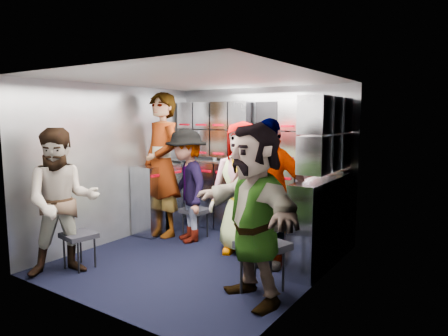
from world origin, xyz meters
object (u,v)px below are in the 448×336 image
Objects in this scene: attendant_arc_a at (62,202)px; jump_seat_near_left at (79,237)px; jump_seat_mid_right at (275,227)px; attendant_arc_b at (187,185)px; attendant_arc_d at (268,193)px; attendant_arc_e at (254,213)px; jump_seat_center at (249,218)px; attendant_standing at (162,165)px; jump_seat_near_right at (263,248)px; attendant_arc_c at (242,188)px; jump_seat_mid_left at (195,212)px.

jump_seat_near_left is at bearing 35.14° from attendant_arc_a.
attendant_arc_b reaches higher than jump_seat_mid_right.
attendant_arc_d is (1.69, 1.26, 0.48)m from jump_seat_near_left.
attendant_arc_d is 1.02× the size of attendant_arc_e.
jump_seat_near_left is 1.54m from attendant_arc_b.
jump_seat_center is 1.47m from attendant_standing.
jump_seat_near_left is 0.24× the size of attendant_arc_d.
attendant_standing is at bearing 156.74° from jump_seat_near_right.
attendant_arc_c is 0.98× the size of attendant_arc_d.
attendant_standing is at bearing 178.66° from jump_seat_mid_right.
attendant_arc_c reaches higher than jump_seat_near_right.
attendant_arc_b is (-1.32, -0.00, 0.36)m from jump_seat_mid_right.
attendant_arc_d reaches higher than attendant_arc_e.
attendant_arc_d is (1.79, -0.22, -0.17)m from attendant_standing.
jump_seat_mid_left is at bearing 77.19° from jump_seat_near_left.
jump_seat_near_left is 1.97m from attendant_arc_c.
attendant_arc_b reaches higher than jump_seat_near_right.
attendant_standing is at bearing 164.08° from attendant_arc_d.
attendant_arc_b is (-0.85, -0.22, 0.38)m from jump_seat_center.
jump_seat_mid_right is 0.91m from jump_seat_near_right.
attendant_arc_e is (0.00, -0.18, 0.38)m from jump_seat_near_right.
jump_seat_center is 0.46m from attendant_arc_c.
jump_seat_center is at bearing 125.75° from jump_seat_near_right.
jump_seat_mid_left is 0.26× the size of attendant_arc_a.
jump_seat_center is 0.89× the size of jump_seat_mid_right.
attendant_arc_e is at bearing -73.59° from jump_seat_mid_right.
jump_seat_mid_left is 0.27× the size of attendant_arc_b.
jump_seat_near_left is at bearing -141.13° from attendant_arc_e.
attendant_arc_e reaches higher than attendant_arc_a.
jump_seat_center is 0.27× the size of attendant_arc_e.
jump_seat_near_left is 2.06m from jump_seat_center.
attendant_arc_a is 2.22m from attendant_arc_d.
jump_seat_near_right is 0.33× the size of attendant_arc_a.
jump_seat_center reaches higher than jump_seat_near_left.
attendant_arc_e reaches higher than attendant_arc_b.
attendant_standing reaches higher than jump_seat_center.
attendant_standing reaches higher than attendant_arc_b.
jump_seat_center is 0.95m from attendant_arc_b.
jump_seat_near_right is at bearing 5.27° from attendant_arc_b.
jump_seat_mid_left is 0.84× the size of jump_seat_mid_right.
attendant_arc_e is (1.99, 0.40, 0.46)m from jump_seat_near_left.
jump_seat_center is at bearing 154.99° from jump_seat_mid_right.
jump_seat_mid_left is at bearing 123.17° from attendant_arc_b.
attendant_arc_e is (1.63, -1.22, 0.46)m from jump_seat_mid_left.
attendant_arc_d is (1.32, -0.18, 0.07)m from attendant_arc_b.
jump_seat_mid_right is 0.24× the size of attendant_standing.
attendant_arc_c is (1.32, -0.00, -0.19)m from attendant_standing.
attendant_arc_e is at bearing -38.62° from attendant_arc_a.
attendant_arc_b is at bearing -165.41° from jump_seat_center.
jump_seat_mid_right is at bearing -23.08° from attendant_arc_c.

